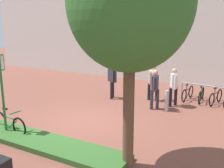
# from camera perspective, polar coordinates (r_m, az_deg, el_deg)

# --- Properties ---
(ground_plane) EXTENTS (60.00, 60.00, 0.00)m
(ground_plane) POSITION_cam_1_polar(r_m,az_deg,el_deg) (9.77, -6.08, -8.43)
(ground_plane) COLOR brown
(building_facade) EXTENTS (28.00, 1.20, 10.00)m
(building_facade) POSITION_cam_1_polar(r_m,az_deg,el_deg) (16.95, 10.96, 17.74)
(building_facade) COLOR silver
(building_facade) RESTS_ON ground
(planter_strip) EXTENTS (7.00, 1.10, 0.16)m
(planter_strip) POSITION_cam_1_polar(r_m,az_deg,el_deg) (8.69, -18.69, -11.36)
(planter_strip) COLOR #336028
(planter_strip) RESTS_ON ground
(tree_sidewalk) EXTENTS (2.91, 2.91, 5.68)m
(tree_sidewalk) POSITION_cam_1_polar(r_m,az_deg,el_deg) (6.02, 4.11, 17.63)
(tree_sidewalk) COLOR brown
(tree_sidewalk) RESTS_ON ground
(parking_sign_post) EXTENTS (0.08, 0.36, 2.70)m
(parking_sign_post) POSITION_cam_1_polar(r_m,az_deg,el_deg) (8.84, -23.53, 0.09)
(parking_sign_post) COLOR #2D7238
(parking_sign_post) RESTS_ON ground
(bike_at_sign) EXTENTS (1.68, 0.42, 0.86)m
(bike_at_sign) POSITION_cam_1_polar(r_m,az_deg,el_deg) (9.31, -21.99, -8.18)
(bike_at_sign) COLOR black
(bike_at_sign) RESTS_ON ground
(bike_rack_cluster) EXTENTS (2.64, 1.74, 0.83)m
(bike_rack_cluster) POSITION_cam_1_polar(r_m,az_deg,el_deg) (12.74, 20.80, -2.43)
(bike_rack_cluster) COLOR #99999E
(bike_rack_cluster) RESTS_ON ground
(bollard_steel) EXTENTS (0.16, 0.16, 0.90)m
(bollard_steel) POSITION_cam_1_polar(r_m,az_deg,el_deg) (10.96, 12.17, -3.75)
(bollard_steel) COLOR #ADADB2
(bollard_steel) RESTS_ON ground
(person_suited_navy) EXTENTS (0.57, 0.42, 1.72)m
(person_suited_navy) POSITION_cam_1_polar(r_m,az_deg,el_deg) (12.49, 0.03, 1.16)
(person_suited_navy) COLOR black
(person_suited_navy) RESTS_ON ground
(person_shirt_white) EXTENTS (0.40, 0.55, 1.72)m
(person_shirt_white) POSITION_cam_1_polar(r_m,az_deg,el_deg) (11.61, 13.67, -0.16)
(person_shirt_white) COLOR black
(person_shirt_white) RESTS_ON ground
(person_suited_dark) EXTENTS (0.33, 0.60, 1.72)m
(person_suited_dark) POSITION_cam_1_polar(r_m,az_deg,el_deg) (11.03, 9.63, -0.65)
(person_suited_dark) COLOR #2D2D38
(person_suited_dark) RESTS_ON ground
(person_shirt_blue) EXTENTS (0.51, 0.58, 1.72)m
(person_shirt_blue) POSITION_cam_1_polar(r_m,az_deg,el_deg) (12.30, 9.23, 0.80)
(person_shirt_blue) COLOR black
(person_shirt_blue) RESTS_ON ground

